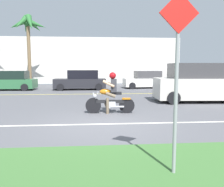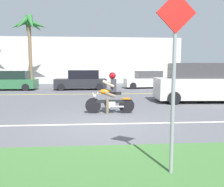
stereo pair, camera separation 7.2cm
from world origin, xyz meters
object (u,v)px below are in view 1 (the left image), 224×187
object	(u,v)px
parked_car_0	(10,81)
parked_car_1	(81,81)
palm_tree_0	(28,28)
parked_car_3	(204,80)
motorcyclist	(110,96)
suv_nearby	(202,83)
street_sign	(177,69)
parked_car_2	(146,80)

from	to	relation	value
parked_car_0	parked_car_1	bearing A→B (deg)	-0.34
parked_car_1	palm_tree_0	distance (m)	7.68
parked_car_1	parked_car_3	xyz separation A→B (m)	(10.53, -0.19, -0.01)
parked_car_1	parked_car_3	bearing A→B (deg)	-1.04
motorcyclist	suv_nearby	xyz separation A→B (m)	(5.05, 2.72, 0.30)
street_sign	motorcyclist	bearing A→B (deg)	96.94
parked_car_1	parked_car_2	bearing A→B (deg)	10.31
suv_nearby	palm_tree_0	size ratio (longest dim) A/B	0.75
motorcyclist	parked_car_3	xyz separation A→B (m)	(8.82, 9.89, 0.06)
parked_car_0	palm_tree_0	world-z (taller)	palm_tree_0
parked_car_2	street_sign	distance (m)	16.82
motorcyclist	parked_car_3	distance (m)	13.25
parked_car_1	parked_car_2	distance (m)	5.81
parked_car_1	palm_tree_0	bearing A→B (deg)	146.27
parked_car_1	parked_car_0	bearing A→B (deg)	179.66
parked_car_3	parked_car_0	bearing A→B (deg)	179.21
suv_nearby	parked_car_1	world-z (taller)	suv_nearby
motorcyclist	palm_tree_0	bearing A→B (deg)	116.58
parked_car_2	parked_car_1	bearing A→B (deg)	-169.69
suv_nearby	palm_tree_0	xyz separation A→B (m)	(-11.76, 10.70, 4.55)
suv_nearby	parked_car_3	bearing A→B (deg)	62.25
parked_car_0	palm_tree_0	bearing A→B (deg)	77.58
parked_car_0	parked_car_1	distance (m)	5.73
palm_tree_0	parked_car_0	bearing A→B (deg)	-102.42
parked_car_2	palm_tree_0	distance (m)	11.97
suv_nearby	parked_car_3	xyz separation A→B (m)	(3.77, 7.17, -0.24)
parked_car_2	palm_tree_0	world-z (taller)	palm_tree_0
parked_car_0	parked_car_3	distance (m)	16.26
parked_car_2	motorcyclist	bearing A→B (deg)	-109.80
parked_car_1	street_sign	distance (m)	15.62
suv_nearby	parked_car_0	bearing A→B (deg)	149.37
palm_tree_0	parked_car_1	bearing A→B (deg)	-33.73
street_sign	parked_car_1	bearing A→B (deg)	98.72
parked_car_0	parked_car_3	size ratio (longest dim) A/B	1.10
motorcyclist	parked_car_1	xyz separation A→B (m)	(-1.71, 10.08, 0.06)
motorcyclist	parked_car_0	size ratio (longest dim) A/B	0.45
suv_nearby	parked_car_3	distance (m)	8.11
street_sign	suv_nearby	bearing A→B (deg)	61.32
motorcyclist	parked_car_0	xyz separation A→B (m)	(-7.44, 10.12, 0.04)
motorcyclist	parked_car_1	bearing A→B (deg)	99.65
street_sign	parked_car_2	bearing A→B (deg)	78.47
parked_car_0	street_sign	world-z (taller)	street_sign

